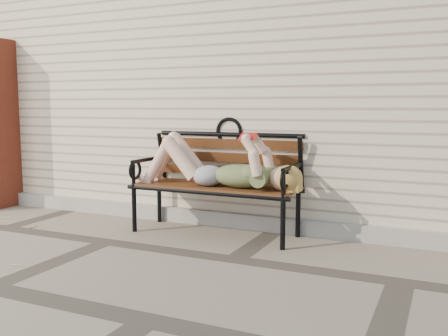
% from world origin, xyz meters
% --- Properties ---
extents(ground, '(80.00, 80.00, 0.00)m').
position_xyz_m(ground, '(0.00, 0.00, 0.00)').
color(ground, '#766B5A').
rests_on(ground, ground).
extents(house_wall, '(8.00, 4.00, 3.00)m').
position_xyz_m(house_wall, '(0.00, 3.00, 1.50)').
color(house_wall, beige).
rests_on(house_wall, ground).
extents(foundation_strip, '(8.00, 0.10, 0.15)m').
position_xyz_m(foundation_strip, '(0.00, 0.97, 0.07)').
color(foundation_strip, '#A9A498').
rests_on(foundation_strip, ground).
extents(garden_bench, '(1.71, 0.68, 1.10)m').
position_xyz_m(garden_bench, '(0.76, 0.76, 0.62)').
color(garden_bench, black).
rests_on(garden_bench, ground).
extents(reading_woman, '(1.61, 0.37, 0.51)m').
position_xyz_m(reading_woman, '(0.77, 0.62, 0.66)').
color(reading_woman, '#0A3E48').
rests_on(reading_woman, ground).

